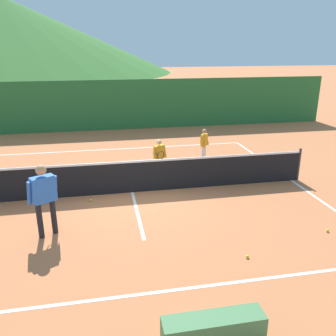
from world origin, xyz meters
name	(u,v)px	position (x,y,z in m)	size (l,w,h in m)	color
ground_plane	(132,192)	(0.00, 0.00, 0.00)	(120.00, 120.00, 0.00)	#C67042
line_baseline_near	(157,292)	(0.00, -4.57, 0.00)	(10.25, 0.08, 0.01)	white
line_baseline_far	(121,149)	(0.00, 4.70, 0.00)	(10.25, 0.08, 0.01)	white
line_sideline_east	(291,180)	(5.12, 0.00, 0.00)	(0.08, 9.28, 0.01)	white
line_service_center	(132,192)	(0.00, 0.00, 0.00)	(0.08, 5.57, 0.01)	white
tennis_net	(132,176)	(0.00, 0.00, 0.50)	(10.70, 0.08, 1.05)	#333338
instructor	(44,194)	(-2.12, -2.10, 1.02)	(0.69, 0.70, 1.69)	black
student_0	(159,154)	(1.03, 1.26, 0.74)	(0.49, 0.62, 1.23)	navy
student_1	(204,142)	(2.91, 2.47, 0.73)	(0.41, 0.47, 1.22)	silver
tennis_ball_0	(91,200)	(-1.19, -0.42, 0.03)	(0.07, 0.07, 0.07)	yellow
tennis_ball_2	(327,231)	(4.24, -3.21, 0.03)	(0.07, 0.07, 0.07)	yellow
tennis_ball_5	(247,257)	(1.98, -3.87, 0.03)	(0.07, 0.07, 0.07)	yellow
windscreen_fence	(115,105)	(0.00, 8.37, 1.25)	(22.54, 0.08, 2.50)	#286B33
courtside_bench	(213,330)	(0.62, -5.83, 0.23)	(1.50, 0.36, 0.46)	#4C7F4C
hill_0	(2,34)	(-14.41, 50.93, 5.55)	(50.64, 50.64, 11.10)	#38702D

